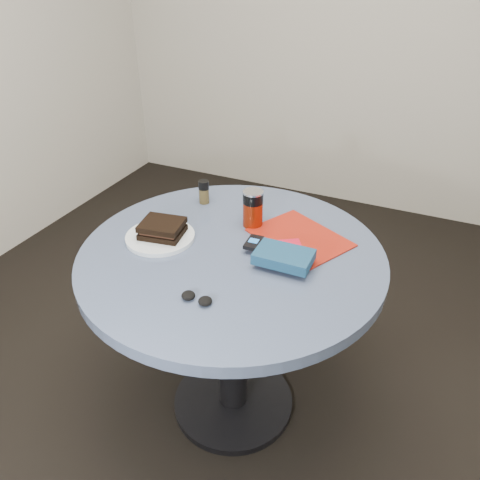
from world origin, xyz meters
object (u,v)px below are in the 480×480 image
at_px(plate, 160,237).
at_px(pepper_grinder, 204,192).
at_px(headphones, 197,298).
at_px(soda_can, 253,208).
at_px(magazine, 300,238).
at_px(mp3_player, 254,243).
at_px(novel, 284,257).
at_px(sandwich, 162,228).
at_px(table, 232,290).
at_px(red_book, 279,250).

bearing_deg(plate, pepper_grinder, 87.81).
bearing_deg(plate, headphones, -41.35).
distance_m(soda_can, pepper_grinder, 0.25).
relative_size(soda_can, magazine, 0.43).
bearing_deg(soda_can, mp3_player, -65.87).
bearing_deg(novel, magazine, 90.86).
bearing_deg(pepper_grinder, sandwich, -90.73).
bearing_deg(novel, headphones, -122.37).
distance_m(table, sandwich, 0.32).
relative_size(table, magazine, 3.22).
height_order(red_book, headphones, headphones).
bearing_deg(sandwich, headphones, -42.88).
relative_size(magazine, headphones, 3.23).
height_order(soda_can, mp3_player, soda_can).
height_order(mp3_player, headphones, mp3_player).
xyz_separation_m(plate, magazine, (0.43, 0.20, -0.00)).
distance_m(plate, headphones, 0.36).
relative_size(soda_can, novel, 0.77).
bearing_deg(headphones, pepper_grinder, 116.01).
height_order(magazine, red_book, red_book).
bearing_deg(soda_can, magazine, -4.96).
height_order(table, headphones, headphones).
bearing_deg(sandwich, mp3_player, 12.13).
bearing_deg(magazine, soda_can, -157.16).
height_order(novel, headphones, novel).
height_order(table, magazine, magazine).
xyz_separation_m(table, headphones, (0.02, -0.27, 0.17)).
bearing_deg(table, magazine, 43.09).
bearing_deg(magazine, sandwich, -127.81).
bearing_deg(headphones, magazine, 70.19).
relative_size(table, novel, 5.72).
relative_size(plate, sandwich, 1.51).
xyz_separation_m(plate, mp3_player, (0.31, 0.07, 0.02)).
distance_m(table, soda_can, 0.29).
xyz_separation_m(magazine, novel, (0.00, -0.18, 0.03)).
bearing_deg(mp3_player, pepper_grinder, 143.40).
xyz_separation_m(magazine, mp3_player, (-0.12, -0.13, 0.02)).
distance_m(sandwich, red_book, 0.40).
distance_m(table, headphones, 0.32).
xyz_separation_m(pepper_grinder, mp3_player, (0.30, -0.22, -0.02)).
bearing_deg(red_book, magazine, 41.92).
relative_size(pepper_grinder, red_book, 0.60).
xyz_separation_m(sandwich, red_book, (0.39, 0.08, -0.03)).
height_order(sandwich, pepper_grinder, pepper_grinder).
bearing_deg(headphones, mp3_player, 82.66).
xyz_separation_m(sandwich, soda_can, (0.24, 0.21, 0.03)).
relative_size(pepper_grinder, novel, 0.53).
bearing_deg(soda_can, plate, -139.43).
distance_m(mp3_player, headphones, 0.32).
distance_m(soda_can, red_book, 0.20).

